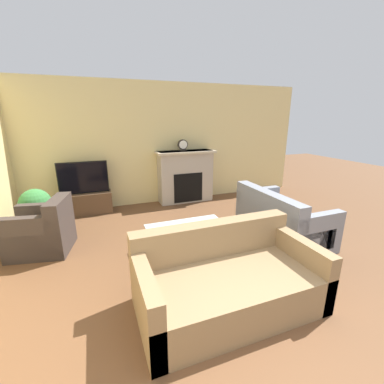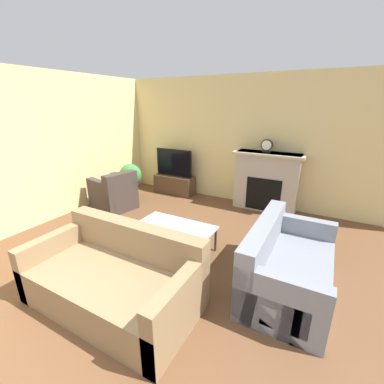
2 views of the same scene
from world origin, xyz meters
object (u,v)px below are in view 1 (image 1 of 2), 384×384
object	(u,v)px
armchair_by_window	(43,232)
mantel_clock	(183,145)
potted_plant	(36,205)
coffee_table	(187,229)
tv	(83,178)
couch_sectional	(227,281)
couch_loveseat	(280,220)

from	to	relation	value
armchair_by_window	mantel_clock	xyz separation A→B (m)	(2.74, 1.50, 1.04)
potted_plant	coffee_table	bearing A→B (deg)	-34.79
tv	couch_sectional	distance (m)	3.76
couch_loveseat	armchair_by_window	xyz separation A→B (m)	(-3.62, 0.89, 0.01)
tv	potted_plant	world-z (taller)	tv
couch_loveseat	armchair_by_window	distance (m)	3.73
tv	couch_sectional	size ratio (longest dim) A/B	0.50
armchair_by_window	tv	bearing A→B (deg)	169.47
armchair_by_window	coffee_table	bearing A→B (deg)	80.32
potted_plant	couch_loveseat	bearing A→B (deg)	-23.16
couch_loveseat	potted_plant	distance (m)	4.15
tv	armchair_by_window	xyz separation A→B (m)	(-0.58, -1.44, -0.47)
tv	mantel_clock	distance (m)	2.23
tv	mantel_clock	world-z (taller)	mantel_clock
potted_plant	couch_sectional	bearing A→B (deg)	-51.50
tv	coffee_table	distance (m)	2.67
mantel_clock	coffee_table	bearing A→B (deg)	-107.74
tv	potted_plant	bearing A→B (deg)	-138.07
couch_loveseat	armchair_by_window	world-z (taller)	same
couch_loveseat	armchair_by_window	bearing A→B (deg)	76.25
armchair_by_window	coffee_table	world-z (taller)	armchair_by_window
couch_sectional	mantel_clock	xyz separation A→B (m)	(0.74, 3.51, 1.06)
potted_plant	mantel_clock	size ratio (longest dim) A/B	3.06
tv	couch_loveseat	bearing A→B (deg)	-37.38
tv	couch_sectional	world-z (taller)	tv
tv	armchair_by_window	bearing A→B (deg)	-112.12
couch_sectional	tv	bearing A→B (deg)	112.39
couch_loveseat	armchair_by_window	size ratio (longest dim) A/B	1.68
couch_loveseat	coffee_table	distance (m)	1.62
tv	couch_loveseat	distance (m)	3.86
tv	coffee_table	size ratio (longest dim) A/B	0.81
armchair_by_window	mantel_clock	world-z (taller)	mantel_clock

